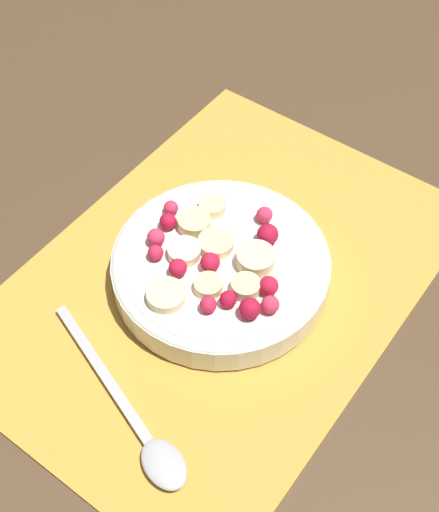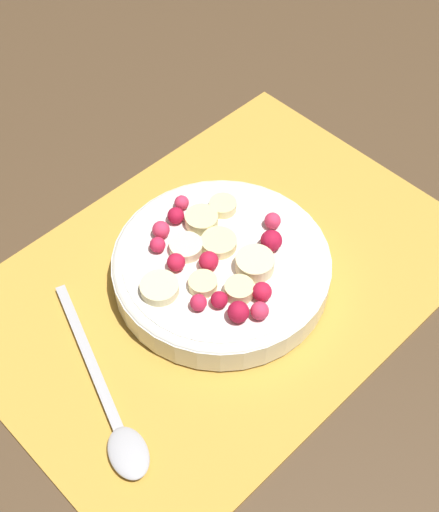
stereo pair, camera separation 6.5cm
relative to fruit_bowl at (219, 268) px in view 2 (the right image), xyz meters
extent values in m
plane|color=#4C3823|center=(0.00, 0.00, -0.03)|extent=(3.00, 3.00, 0.00)
cube|color=gold|center=(0.00, 0.00, -0.02)|extent=(0.47, 0.33, 0.01)
cylinder|color=silver|center=(0.00, 0.00, -0.01)|extent=(0.20, 0.20, 0.03)
torus|color=silver|center=(0.00, 0.00, 0.01)|extent=(0.20, 0.20, 0.01)
cylinder|color=white|center=(0.00, 0.00, 0.01)|extent=(0.18, 0.18, 0.00)
cylinder|color=#F4EAB7|center=(-0.01, 0.03, 0.02)|extent=(0.04, 0.04, 0.01)
cylinder|color=beige|center=(-0.06, 0.01, 0.02)|extent=(0.05, 0.05, 0.01)
cylinder|color=beige|center=(0.01, 0.01, 0.02)|extent=(0.04, 0.04, 0.01)
cylinder|color=beige|center=(0.02, -0.03, 0.02)|extent=(0.05, 0.05, 0.01)
cylinder|color=beige|center=(-0.03, -0.01, 0.02)|extent=(0.03, 0.03, 0.01)
cylinder|color=beige|center=(0.02, 0.04, 0.02)|extent=(0.03, 0.03, 0.01)
cylinder|color=beige|center=(0.05, 0.04, 0.02)|extent=(0.03, 0.03, 0.01)
cylinder|color=beige|center=(-0.01, -0.04, 0.02)|extent=(0.04, 0.04, 0.01)
sphere|color=#B21433|center=(0.05, -0.02, 0.02)|extent=(0.02, 0.02, 0.02)
sphere|color=#DB3356|center=(-0.02, 0.06, 0.02)|extent=(0.02, 0.02, 0.02)
sphere|color=red|center=(-0.01, 0.00, 0.02)|extent=(0.02, 0.02, 0.02)
sphere|color=#DB3356|center=(0.07, -0.01, 0.02)|extent=(0.02, 0.02, 0.02)
sphere|color=#D12347|center=(-0.03, 0.05, 0.02)|extent=(0.01, 0.01, 0.01)
sphere|color=#B21433|center=(-0.03, -0.03, 0.02)|extent=(0.02, 0.02, 0.02)
sphere|color=red|center=(0.00, -0.06, 0.02)|extent=(0.02, 0.02, 0.02)
sphere|color=#B21433|center=(-0.03, -0.06, 0.02)|extent=(0.02, 0.02, 0.02)
sphere|color=#B21433|center=(0.00, 0.06, 0.02)|extent=(0.02, 0.02, 0.02)
sphere|color=#DB3356|center=(0.02, 0.07, 0.02)|extent=(0.01, 0.01, 0.01)
sphere|color=#D12347|center=(-0.05, -0.02, 0.02)|extent=(0.02, 0.02, 0.02)
sphere|color=#DB3356|center=(-0.02, -0.07, 0.02)|extent=(0.02, 0.02, 0.02)
sphere|color=red|center=(-0.03, 0.02, 0.02)|extent=(0.02, 0.02, 0.02)
cube|color=#B2B2B7|center=(-0.14, 0.02, -0.02)|extent=(0.06, 0.15, 0.00)
ellipsoid|color=#B2B2B7|center=(-0.17, -0.07, -0.02)|extent=(0.05, 0.05, 0.01)
camera|label=1|loc=(-0.32, -0.24, 0.53)|focal=50.00mm
camera|label=2|loc=(-0.28, -0.29, 0.53)|focal=50.00mm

